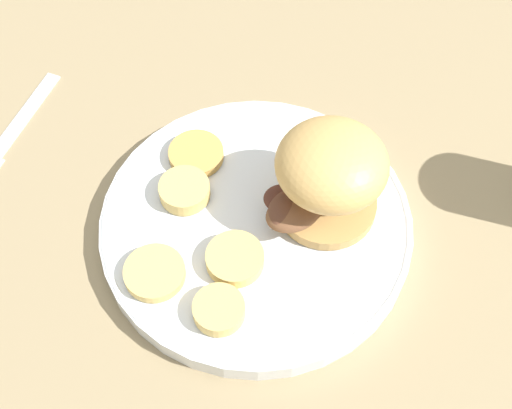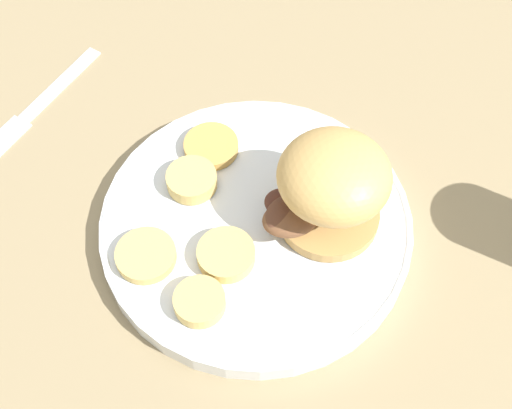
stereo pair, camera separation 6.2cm
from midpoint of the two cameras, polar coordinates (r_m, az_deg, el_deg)
The scene contains 9 objects.
ground_plane at distance 0.66m, azimuth -2.68°, elevation -2.43°, with size 4.00×4.00×0.00m, color #937F5B.
dinner_plate at distance 0.65m, azimuth -2.72°, elevation -1.88°, with size 0.28×0.28×0.02m.
sandwich at distance 0.61m, azimuth 2.71°, elevation 1.95°, with size 0.10×0.11×0.09m.
potato_round_0 at distance 0.60m, azimuth -6.00°, elevation -8.62°, with size 0.04×0.04×0.01m, color #DBB766.
potato_round_1 at distance 0.62m, azimuth -10.97°, elevation -5.62°, with size 0.05×0.05×0.01m, color #DBB766.
potato_round_2 at distance 0.66m, azimuth -8.44°, elevation 0.92°, with size 0.05×0.05×0.01m, color #DBB766.
potato_round_3 at distance 0.62m, azimuth -4.59°, elevation -4.58°, with size 0.05×0.05×0.01m, color #DBB766.
potato_round_4 at distance 0.68m, azimuth -7.42°, elevation 3.84°, with size 0.05×0.05×0.01m, color tan.
fork at distance 0.78m, azimuth -21.27°, elevation 5.10°, with size 0.15×0.11×0.00m.
Camera 1 is at (-0.33, 0.07, 0.57)m, focal length 50.00 mm.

